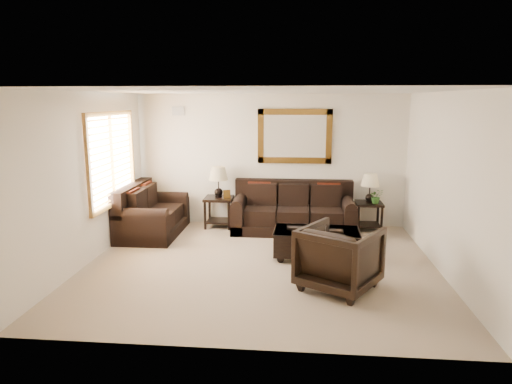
# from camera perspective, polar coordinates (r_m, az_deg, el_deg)

# --- Properties ---
(room) EXTENTS (5.51, 5.01, 2.71)m
(room) POSITION_cam_1_polar(r_m,az_deg,el_deg) (6.97, 0.54, 1.33)
(room) COLOR tan
(room) RESTS_ON ground
(window) EXTENTS (0.07, 1.96, 1.66)m
(window) POSITION_cam_1_polar(r_m,az_deg,el_deg) (8.46, -17.52, 3.96)
(window) COLOR white
(window) RESTS_ON room
(mirror) EXTENTS (1.50, 0.06, 1.10)m
(mirror) POSITION_cam_1_polar(r_m,az_deg,el_deg) (9.33, 4.86, 6.95)
(mirror) COLOR #4C280F
(mirror) RESTS_ON room
(air_vent) EXTENTS (0.25, 0.02, 0.18)m
(air_vent) POSITION_cam_1_polar(r_m,az_deg,el_deg) (9.64, -9.70, 9.95)
(air_vent) COLOR #999999
(air_vent) RESTS_ON room
(sofa) EXTENTS (2.39, 1.03, 0.98)m
(sofa) POSITION_cam_1_polar(r_m,az_deg,el_deg) (9.14, 4.68, -2.65)
(sofa) COLOR black
(sofa) RESTS_ON room
(loveseat) EXTENTS (1.03, 1.73, 0.97)m
(loveseat) POSITION_cam_1_polar(r_m,az_deg,el_deg) (9.11, -13.12, -2.94)
(loveseat) COLOR black
(loveseat) RESTS_ON room
(end_table_left) EXTENTS (0.57, 0.57, 1.25)m
(end_table_left) POSITION_cam_1_polar(r_m,az_deg,el_deg) (9.32, -4.70, 0.52)
(end_table_left) COLOR black
(end_table_left) RESTS_ON room
(end_table_right) EXTENTS (0.52, 0.52, 1.15)m
(end_table_right) POSITION_cam_1_polar(r_m,az_deg,el_deg) (9.33, 14.01, -0.18)
(end_table_right) COLOR black
(end_table_right) RESTS_ON room
(coffee_table) EXTENTS (1.42, 0.79, 0.59)m
(coffee_table) POSITION_cam_1_polar(r_m,az_deg,el_deg) (7.62, 7.56, -6.05)
(coffee_table) COLOR black
(coffee_table) RESTS_ON room
(armchair) EXTENTS (1.28, 1.26, 0.98)m
(armchair) POSITION_cam_1_polar(r_m,az_deg,el_deg) (6.41, 10.40, -7.72)
(armchair) COLOR black
(armchair) RESTS_ON floor
(potted_plant) EXTENTS (0.32, 0.34, 0.23)m
(potted_plant) POSITION_cam_1_polar(r_m,az_deg,el_deg) (9.27, 14.78, -0.72)
(potted_plant) COLOR #28571E
(potted_plant) RESTS_ON end_table_right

